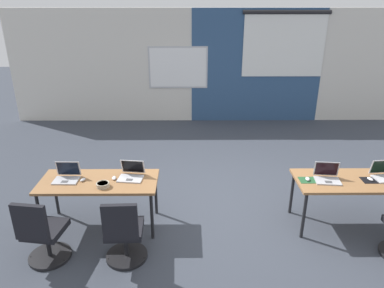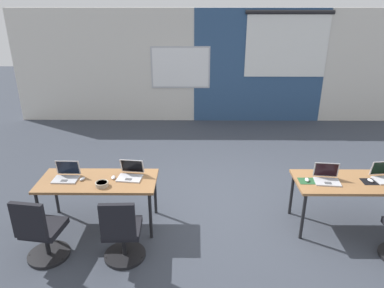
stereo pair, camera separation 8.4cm
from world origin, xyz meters
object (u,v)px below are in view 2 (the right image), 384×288
(desk_near_right, at_px, (354,185))
(chair_near_left_inner, at_px, (122,235))
(laptop_near_left_end, at_px, (66,175))
(chair_near_left_end, at_px, (42,234))
(mouse_near_left_inner, at_px, (113,177))
(laptop_near_right_inner, at_px, (327,178))
(mouse_near_left_end, at_px, (82,179))
(laptop_near_left_inner, at_px, (130,174))
(mouse_near_right_end, at_px, (370,180))
(desk_near_left, at_px, (98,184))
(snack_bowl, at_px, (102,184))
(mouse_near_right_inner, at_px, (307,180))

(desk_near_right, height_order, chair_near_left_inner, chair_near_left_inner)
(laptop_near_left_end, xyz_separation_m, chair_near_left_end, (-0.09, -0.79, -0.39))
(mouse_near_left_inner, xyz_separation_m, chair_near_left_inner, (0.25, -0.80, -0.36))
(mouse_near_left_inner, bearing_deg, chair_near_left_inner, -72.89)
(laptop_near_right_inner, bearing_deg, mouse_near_left_end, -173.77)
(laptop_near_left_inner, bearing_deg, chair_near_left_end, -131.78)
(mouse_near_right_end, height_order, chair_near_left_end, chair_near_left_end)
(desk_near_left, bearing_deg, chair_near_left_inner, -59.25)
(desk_near_left, height_order, laptop_near_right_inner, laptop_near_right_inner)
(snack_bowl, bearing_deg, mouse_near_right_inner, 3.42)
(mouse_near_left_end, xyz_separation_m, mouse_near_left_inner, (0.41, 0.05, 0.00))
(mouse_near_right_end, bearing_deg, chair_near_left_inner, -167.21)
(mouse_near_left_end, height_order, chair_near_left_end, chair_near_left_end)
(chair_near_left_inner, bearing_deg, mouse_near_left_inner, -75.13)
(laptop_near_right_inner, bearing_deg, chair_near_left_end, -162.12)
(mouse_near_right_inner, height_order, laptop_near_left_end, laptop_near_left_end)
(mouse_near_right_end, distance_m, chair_near_left_end, 4.30)
(desk_near_left, relative_size, laptop_near_left_end, 4.76)
(desk_near_right, relative_size, laptop_near_right_inner, 4.48)
(mouse_near_left_end, height_order, snack_bowl, snack_bowl)
(mouse_near_right_end, distance_m, laptop_near_left_end, 4.14)
(snack_bowl, bearing_deg, mouse_near_right_end, 2.45)
(desk_near_left, distance_m, chair_near_left_end, 0.96)
(mouse_near_right_end, height_order, mouse_near_left_inner, mouse_near_right_end)
(mouse_near_left_inner, relative_size, snack_bowl, 0.60)
(desk_near_left, height_order, mouse_near_left_end, mouse_near_left_end)
(mouse_near_left_inner, bearing_deg, laptop_near_right_inner, -0.82)
(mouse_near_left_end, bearing_deg, chair_near_left_inner, -48.81)
(desk_near_right, height_order, laptop_near_right_inner, laptop_near_right_inner)
(mouse_near_right_inner, xyz_separation_m, laptop_near_left_end, (-3.28, 0.05, 0.03))
(mouse_near_right_inner, bearing_deg, desk_near_right, 1.00)
(chair_near_left_end, bearing_deg, laptop_near_left_inner, -130.27)
(mouse_near_left_end, bearing_deg, mouse_near_right_inner, -0.11)
(mouse_near_right_end, height_order, chair_near_left_inner, chair_near_left_inner)
(mouse_near_left_end, bearing_deg, chair_near_left_end, -112.83)
(laptop_near_left_inner, xyz_separation_m, snack_bowl, (-0.33, -0.26, -0.01))
(laptop_near_right_inner, relative_size, mouse_near_left_inner, 3.36)
(laptop_near_right_inner, bearing_deg, laptop_near_left_inner, -175.71)
(laptop_near_right_inner, bearing_deg, snack_bowl, -170.53)
(mouse_near_left_end, xyz_separation_m, chair_near_left_inner, (0.66, -0.75, -0.36))
(mouse_near_right_end, relative_size, snack_bowl, 0.63)
(laptop_near_right_inner, height_order, snack_bowl, laptop_near_right_inner)
(mouse_near_right_inner, height_order, snack_bowl, snack_bowl)
(desk_near_left, distance_m, chair_near_left_inner, 0.93)
(desk_near_right, distance_m, chair_near_left_inner, 3.15)
(snack_bowl, bearing_deg, laptop_near_right_inner, 3.31)
(laptop_near_left_inner, bearing_deg, mouse_near_right_inner, 4.65)
(chair_near_left_end, bearing_deg, mouse_near_right_end, -161.65)
(chair_near_left_end, bearing_deg, mouse_near_right_inner, -159.06)
(desk_near_right, bearing_deg, snack_bowl, -177.04)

